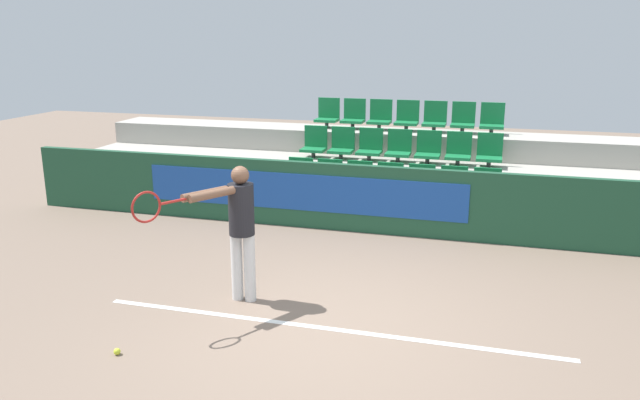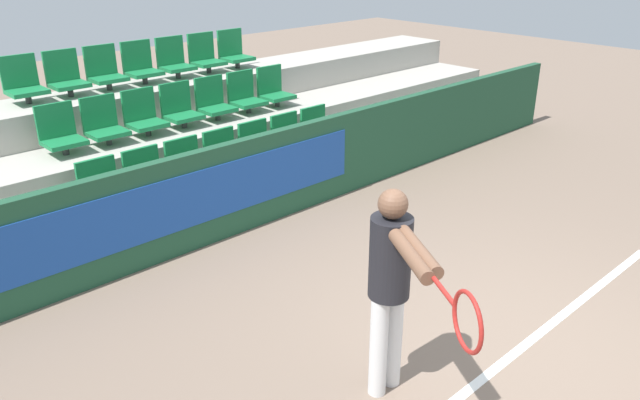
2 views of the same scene
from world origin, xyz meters
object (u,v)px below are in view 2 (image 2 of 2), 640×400
object	(u,v)px
stadium_chair_15	(66,77)
stadium_chair_16	(105,71)
stadium_chair_4	(258,147)
stadium_chair_11	(214,102)
stadium_chair_6	(318,131)
stadium_chair_20	(234,52)
stadium_chair_5	(289,139)
stadium_chair_10	(180,109)
stadium_chair_7	(60,133)
stadium_chair_13	(274,89)
stadium_chair_14	(23,83)
stadium_chair_3	(224,157)
stadium_chair_18	(174,61)
stadium_chair_19	(205,56)
tennis_player	(393,280)
stadium_chair_0	(103,190)
stadium_chair_17	(141,66)
stadium_chair_9	(144,116)
stadium_chair_12	(245,95)
stadium_chair_1	(147,178)
stadium_chair_2	(187,167)
stadium_chair_8	(104,124)

from	to	relation	value
stadium_chair_15	stadium_chair_16	bearing A→B (deg)	0.00
stadium_chair_4	stadium_chair_11	distance (m)	1.00
stadium_chair_11	stadium_chair_6	bearing A→B (deg)	-41.99
stadium_chair_20	stadium_chair_5	bearing A→B (deg)	-105.52
stadium_chair_10	stadium_chair_16	world-z (taller)	stadium_chair_16
stadium_chair_7	stadium_chair_13	bearing A→B (deg)	0.00
stadium_chair_14	stadium_chair_6	bearing A→B (deg)	-30.97
stadium_chair_11	stadium_chair_3	bearing A→B (deg)	-119.05
stadium_chair_18	stadium_chair_19	bearing A→B (deg)	0.00
stadium_chair_11	tennis_player	distance (m)	4.78
stadium_chair_13	stadium_chair_14	bearing A→B (deg)	163.30
stadium_chair_0	stadium_chair_14	size ratio (longest dim) A/B	1.00
stadium_chair_0	stadium_chair_17	size ratio (longest dim) A/B	1.00
stadium_chair_4	stadium_chair_3	bearing A→B (deg)	180.00
tennis_player	stadium_chair_18	bearing A→B (deg)	103.73
stadium_chair_9	stadium_chair_18	xyz separation A→B (m)	(1.01, 0.91, 0.41)
stadium_chair_0	stadium_chair_16	distance (m)	2.24
stadium_chair_16	stadium_chair_17	bearing A→B (deg)	0.00
stadium_chair_3	stadium_chair_10	bearing A→B (deg)	90.00
stadium_chair_12	stadium_chair_20	world-z (taller)	stadium_chair_20
stadium_chair_12	tennis_player	xyz separation A→B (m)	(-2.13, -4.49, -0.09)
stadium_chair_4	stadium_chair_11	size ratio (longest dim) A/B	1.00
stadium_chair_5	stadium_chair_1	bearing A→B (deg)	180.00
stadium_chair_13	stadium_chair_14	size ratio (longest dim) A/B	1.00
stadium_chair_10	stadium_chair_17	distance (m)	1.00
stadium_chair_0	stadium_chair_19	size ratio (longest dim) A/B	1.00
stadium_chair_2	stadium_chair_14	size ratio (longest dim) A/B	1.00
stadium_chair_1	stadium_chair_18	distance (m)	2.51
stadium_chair_4	stadium_chair_10	xyz separation A→B (m)	(-0.51, 0.91, 0.41)
stadium_chair_8	stadium_chair_2	bearing A→B (deg)	-60.95
stadium_chair_7	tennis_player	xyz separation A→B (m)	(0.40, -4.49, -0.09)
stadium_chair_1	stadium_chair_17	distance (m)	2.24
stadium_chair_1	stadium_chair_15	size ratio (longest dim) A/B	1.00
stadium_chair_11	stadium_chair_17	xyz separation A→B (m)	(-0.51, 0.91, 0.41)
stadium_chair_19	stadium_chair_11	bearing A→B (deg)	-119.05
stadium_chair_19	stadium_chair_20	bearing A→B (deg)	0.00
stadium_chair_6	stadium_chair_18	size ratio (longest dim) A/B	1.00
stadium_chair_20	stadium_chair_6	bearing A→B (deg)	-90.00
stadium_chair_4	stadium_chair_18	bearing A→B (deg)	90.00
stadium_chair_8	stadium_chair_20	xyz separation A→B (m)	(2.54, 0.91, 0.41)
stadium_chair_2	stadium_chair_17	size ratio (longest dim) A/B	1.00
stadium_chair_16	stadium_chair_17	size ratio (longest dim) A/B	1.00
stadium_chair_9	stadium_chair_12	size ratio (longest dim) A/B	1.00
stadium_chair_16	stadium_chair_13	bearing A→B (deg)	-24.23
stadium_chair_7	stadium_chair_16	world-z (taller)	stadium_chair_16
stadium_chair_4	stadium_chair_13	xyz separation A→B (m)	(1.01, 0.91, 0.41)
stadium_chair_15	stadium_chair_19	size ratio (longest dim) A/B	1.00
stadium_chair_4	tennis_player	bearing A→B (deg)	-114.43
stadium_chair_3	stadium_chair_19	distance (m)	2.24
stadium_chair_2	stadium_chair_9	world-z (taller)	stadium_chair_9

